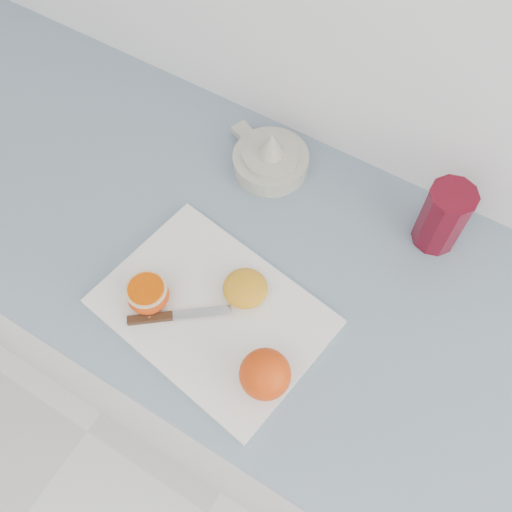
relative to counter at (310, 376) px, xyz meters
The scene contains 8 objects.
counter is the anchor object (origin of this frame).
cutting_board 0.49m from the counter, 140.11° to the right, with size 0.37×0.26×0.01m, color white.
whole_orange 0.53m from the counter, 95.53° to the right, with size 0.08×0.08×0.08m.
half_orange 0.57m from the counter, 146.62° to the right, with size 0.07×0.07×0.04m.
squeezed_shell 0.50m from the counter, 149.72° to the right, with size 0.08×0.08×0.03m.
paring_knife 0.55m from the counter, 139.76° to the right, with size 0.15×0.12×0.01m.
citrus_juicer 0.56m from the counter, 141.14° to the left, with size 0.19×0.15×0.10m.
red_tumbler 0.56m from the counter, 63.15° to the left, with size 0.08×0.08×0.14m.
Camera 1 is at (0.20, 1.27, 1.79)m, focal length 40.00 mm.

